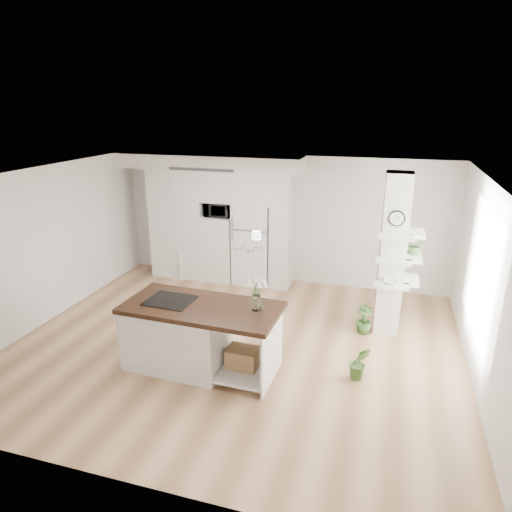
{
  "coord_description": "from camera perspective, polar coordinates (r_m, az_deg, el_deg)",
  "views": [
    {
      "loc": [
        2.17,
        -6.17,
        3.71
      ],
      "look_at": [
        0.07,
        0.9,
        1.22
      ],
      "focal_mm": 32.0,
      "sensor_mm": 36.0,
      "label": 1
    }
  ],
  "objects": [
    {
      "name": "refrigerator",
      "position": [
        9.68,
        -0.34,
        1.61
      ],
      "size": [
        0.78,
        0.69,
        1.75
      ],
      "color": "white",
      "rests_on": "floor"
    },
    {
      "name": "bookshelf",
      "position": [
        10.33,
        -10.01,
        -1.03
      ],
      "size": [
        0.59,
        0.41,
        0.64
      ],
      "rotation": [
        0.0,
        0.0,
        -0.19
      ],
      "color": "white",
      "rests_on": "floor"
    },
    {
      "name": "shelf_plant",
      "position": [
        7.79,
        19.26,
        1.29
      ],
      "size": [
        0.27,
        0.23,
        0.3
      ],
      "primitive_type": "imported",
      "color": "#396428",
      "rests_on": "column"
    },
    {
      "name": "floor_plant_b",
      "position": [
        7.96,
        13.35,
        -7.72
      ],
      "size": [
        0.33,
        0.33,
        0.49
      ],
      "primitive_type": "imported",
      "rotation": [
        0.0,
        0.0,
        0.24
      ],
      "color": "#396428",
      "rests_on": "floor"
    },
    {
      "name": "floor_plant_a",
      "position": [
        6.7,
        12.79,
        -12.88
      ],
      "size": [
        0.33,
        0.29,
        0.52
      ],
      "primitive_type": "imported",
      "rotation": [
        0.0,
        0.0,
        0.21
      ],
      "color": "#396428",
      "rests_on": "floor"
    },
    {
      "name": "floor",
      "position": [
        7.52,
        -2.49,
        -10.95
      ],
      "size": [
        7.0,
        6.0,
        0.01
      ],
      "primitive_type": "cube",
      "color": "tan",
      "rests_on": "ground"
    },
    {
      "name": "microwave",
      "position": [
        9.68,
        -4.72,
        5.81
      ],
      "size": [
        0.54,
        0.37,
        0.3
      ],
      "primitive_type": "imported",
      "color": "#2D2D2D",
      "rests_on": "cabinet_wall"
    },
    {
      "name": "window",
      "position": [
        6.96,
        26.47,
        -1.92
      ],
      "size": [
        0.0,
        2.4,
        2.4
      ],
      "primitive_type": "plane",
      "rotation": [
        1.57,
        0.0,
        -1.57
      ],
      "color": "white",
      "rests_on": "room"
    },
    {
      "name": "kitchen_island",
      "position": [
        6.82,
        -8.66,
        -9.51
      ],
      "size": [
        2.26,
        1.14,
        1.57
      ],
      "rotation": [
        0.0,
        0.0,
        -0.04
      ],
      "color": "white",
      "rests_on": "floor"
    },
    {
      "name": "room",
      "position": [
        6.8,
        -2.71,
        2.78
      ],
      "size": [
        7.04,
        6.04,
        2.72
      ],
      "color": "white",
      "rests_on": "ground"
    },
    {
      "name": "pendant_light",
      "position": [
        6.53,
        11.97,
        4.14
      ],
      "size": [
        0.12,
        0.12,
        0.1
      ],
      "primitive_type": "cylinder",
      "color": "white",
      "rests_on": "room"
    },
    {
      "name": "decor_bowl",
      "position": [
        7.57,
        16.45,
        -3.13
      ],
      "size": [
        0.22,
        0.22,
        0.05
      ],
      "primitive_type": "imported",
      "color": "white",
      "rests_on": "column"
    },
    {
      "name": "column",
      "position": [
        7.67,
        17.3,
        -0.13
      ],
      "size": [
        0.69,
        0.9,
        2.7
      ],
      "color": "silver",
      "rests_on": "floor"
    },
    {
      "name": "cabinet_wall",
      "position": [
        9.8,
        -5.57,
        5.56
      ],
      "size": [
        4.0,
        0.71,
        2.7
      ],
      "color": "white",
      "rests_on": "floor"
    }
  ]
}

